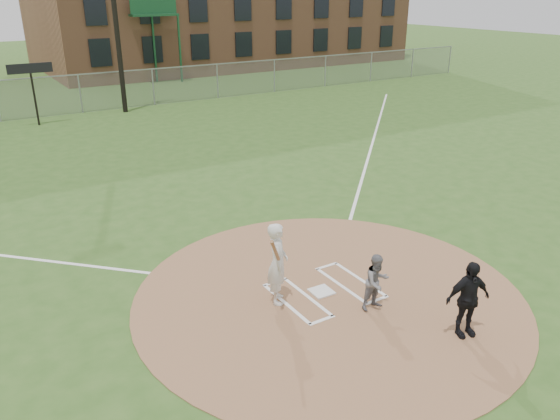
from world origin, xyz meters
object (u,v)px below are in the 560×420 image
home_plate (322,291)px  umpire (468,299)px  catcher (377,282)px  batter_at_plate (278,263)px

home_plate → umpire: (1.40, -2.69, 0.75)m
home_plate → catcher: 1.37m
batter_at_plate → umpire: bearing=-50.4°
catcher → umpire: 1.80m
home_plate → batter_at_plate: batter_at_plate is taller
home_plate → batter_at_plate: (-1.00, 0.21, 0.88)m
home_plate → batter_at_plate: 1.35m
home_plate → catcher: size_ratio=0.38×
home_plate → umpire: 3.13m
catcher → umpire: umpire is taller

